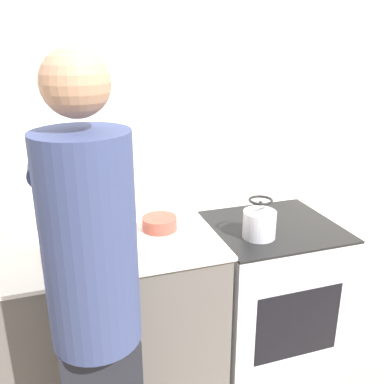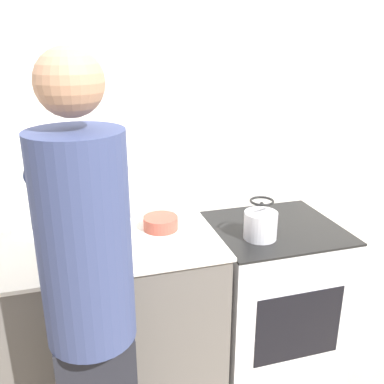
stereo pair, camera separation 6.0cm
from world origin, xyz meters
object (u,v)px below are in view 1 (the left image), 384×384
object	(u,v)px
kettle	(259,221)
bowl_prep	(160,223)
knife	(79,245)
oven	(268,297)
person	(95,300)
cutting_board	(83,246)

from	to	relation	value
kettle	bowl_prep	size ratio (longest dim) A/B	1.17
knife	kettle	size ratio (longest dim) A/B	1.12
kettle	bowl_prep	bearing A→B (deg)	160.01
knife	kettle	xyz separation A→B (m)	(0.87, -0.07, 0.03)
oven	knife	world-z (taller)	knife
oven	knife	xyz separation A→B (m)	(-1.00, -0.02, 0.50)
person	bowl_prep	bearing A→B (deg)	58.60
cutting_board	kettle	xyz separation A→B (m)	(0.85, -0.09, 0.04)
person	knife	world-z (taller)	person
oven	cutting_board	size ratio (longest dim) A/B	2.46
person	cutting_board	world-z (taller)	person
kettle	bowl_prep	world-z (taller)	kettle
oven	person	bearing A→B (deg)	-150.37
knife	kettle	bearing A→B (deg)	3.74
person	kettle	xyz separation A→B (m)	(0.85, 0.46, -0.02)
person	bowl_prep	world-z (taller)	person
oven	person	distance (m)	1.26
kettle	cutting_board	bearing A→B (deg)	174.19
oven	cutting_board	distance (m)	1.10
cutting_board	knife	distance (m)	0.03
bowl_prep	cutting_board	bearing A→B (deg)	-167.70
kettle	person	bearing A→B (deg)	-151.45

